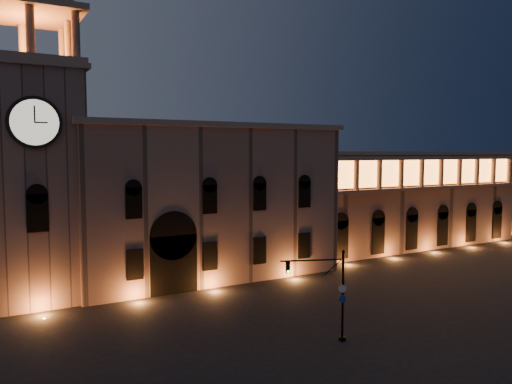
# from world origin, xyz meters

# --- Properties ---
(ground) EXTENTS (160.00, 160.00, 0.00)m
(ground) POSITION_xyz_m (0.00, 0.00, 0.00)
(ground) COLOR black
(ground) RESTS_ON ground
(government_building) EXTENTS (30.80, 12.80, 17.60)m
(government_building) POSITION_xyz_m (-2.08, 21.93, 8.77)
(government_building) COLOR #7B5B50
(government_building) RESTS_ON ground
(clock_tower) EXTENTS (9.80, 9.80, 32.40)m
(clock_tower) POSITION_xyz_m (-20.50, 20.98, 12.50)
(clock_tower) COLOR #7B5B50
(clock_tower) RESTS_ON ground
(colonnade_wing) EXTENTS (40.60, 11.50, 14.50)m
(colonnade_wing) POSITION_xyz_m (32.00, 23.92, 7.33)
(colonnade_wing) COLOR brown
(colonnade_wing) RESTS_ON ground
(secondary_building) EXTENTS (20.00, 12.00, 14.00)m
(secondary_building) POSITION_xyz_m (58.00, 30.00, 7.00)
(secondary_building) COLOR brown
(secondary_building) RESTS_ON ground
(traffic_light) EXTENTS (4.84, 2.06, 7.04)m
(traffic_light) POSITION_xyz_m (-1.99, -2.02, 3.70)
(traffic_light) COLOR black
(traffic_light) RESTS_ON ground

